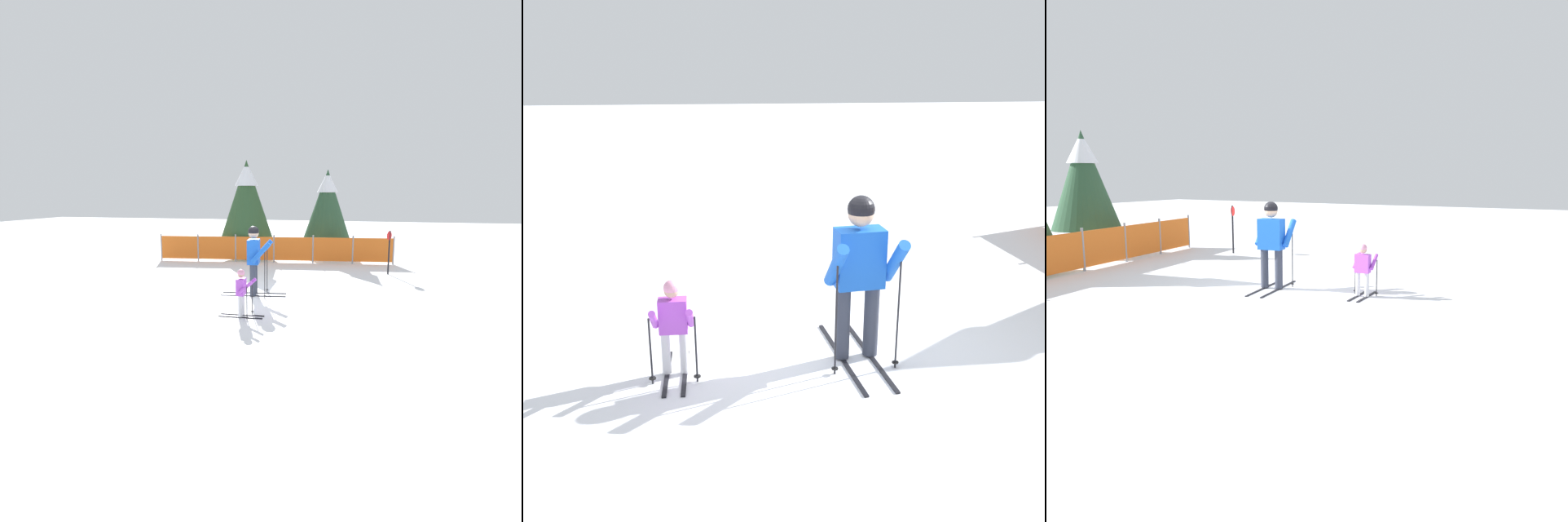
# 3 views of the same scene
# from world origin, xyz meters

# --- Properties ---
(ground_plane) EXTENTS (60.00, 60.00, 0.00)m
(ground_plane) POSITION_xyz_m (0.00, 0.00, 0.00)
(ground_plane) COLOR white
(skier_adult) EXTENTS (1.72, 0.80, 1.78)m
(skier_adult) POSITION_xyz_m (0.09, 0.19, 1.06)
(skier_adult) COLOR black
(skier_adult) RESTS_ON ground_plane
(skier_child) EXTENTS (0.96, 0.51, 1.02)m
(skier_child) POSITION_xyz_m (0.30, -1.72, 0.59)
(skier_child) COLOR black
(skier_child) RESTS_ON ground_plane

